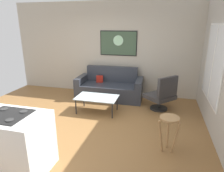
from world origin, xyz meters
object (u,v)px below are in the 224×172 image
at_px(armchair, 162,95).
at_px(wall_painting, 118,43).
at_px(couch, 110,88).
at_px(coffee_table, 97,98).
at_px(bar_stool, 169,125).

relative_size(armchair, wall_painting, 0.82).
relative_size(couch, wall_painting, 1.73).
relative_size(couch, coffee_table, 1.90).
bearing_deg(armchair, coffee_table, -161.83).
xyz_separation_m(bar_stool, wall_painting, (-1.53, 2.76, 1.08)).
bearing_deg(bar_stool, wall_painting, 118.96).
height_order(armchair, bar_stool, armchair).
bearing_deg(couch, bar_stool, -53.83).
bearing_deg(wall_painting, bar_stool, -61.04).
bearing_deg(armchair, wall_painting, 143.58).
bearing_deg(coffee_table, wall_painting, 83.18).
xyz_separation_m(coffee_table, bar_stool, (1.71, -1.22, 0.13)).
bearing_deg(wall_painting, coffee_table, -96.82).
bearing_deg(bar_stool, couch, 126.17).
bearing_deg(wall_painting, couch, -105.60).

